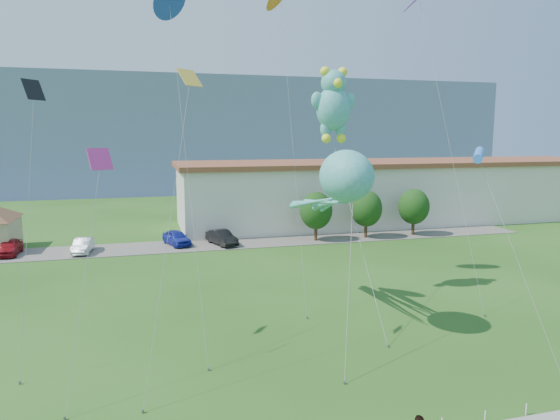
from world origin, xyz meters
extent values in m
cube|color=#59544C|center=(0.00, 35.00, 0.03)|extent=(70.00, 6.00, 0.06)
cube|color=slate|center=(0.00, 120.00, 12.50)|extent=(160.00, 50.00, 25.00)
cube|color=beige|center=(26.00, 44.00, 3.80)|extent=(60.00, 14.00, 7.60)
cube|color=brown|center=(26.00, 44.00, 7.90)|extent=(61.00, 15.00, 0.60)
cylinder|color=white|center=(5.00, -1.30, 0.25)|extent=(0.05, 0.05, 0.50)
cylinder|color=white|center=(7.00, -1.30, 0.25)|extent=(0.05, 0.05, 0.50)
cylinder|color=#3F2B19|center=(10.00, 34.00, 1.10)|extent=(0.36, 0.36, 2.20)
ellipsoid|color=#14380F|center=(10.00, 34.00, 3.40)|extent=(3.60, 3.60, 4.14)
cylinder|color=#3F2B19|center=(16.00, 34.00, 1.10)|extent=(0.36, 0.36, 2.20)
ellipsoid|color=#14380F|center=(16.00, 34.00, 3.40)|extent=(3.60, 3.60, 4.14)
cylinder|color=#3F2B19|center=(22.00, 34.00, 1.10)|extent=(0.36, 0.36, 2.20)
ellipsoid|color=#14380F|center=(22.00, 34.00, 3.40)|extent=(3.60, 3.60, 4.14)
imported|color=maroon|center=(-21.02, 35.30, 0.83)|extent=(1.85, 4.53, 1.54)
imported|color=silver|center=(-14.23, 34.46, 0.78)|extent=(1.93, 4.49, 1.44)
imported|color=#1C279C|center=(-5.03, 35.64, 0.84)|extent=(3.20, 4.95, 1.57)
imported|color=black|center=(-0.39, 34.54, 0.84)|extent=(3.09, 4.99, 1.55)
ellipsoid|color=teal|center=(2.84, 8.54, 9.32)|extent=(2.94, 3.82, 2.94)
sphere|color=white|center=(2.32, 7.39, 9.63)|extent=(0.46, 0.46, 0.46)
sphere|color=white|center=(3.37, 7.39, 9.63)|extent=(0.46, 0.46, 0.46)
cylinder|color=slate|center=(0.68, 3.10, 0.08)|extent=(0.10, 0.10, 0.16)
cylinder|color=gray|center=(1.76, 5.32, 4.34)|extent=(2.20, 4.47, 8.37)
ellipsoid|color=teal|center=(4.81, 15.81, 13.40)|extent=(2.41, 2.05, 3.01)
sphere|color=teal|center=(4.81, 15.81, 15.16)|extent=(1.76, 1.76, 1.76)
sphere|color=#FFFB28|center=(4.16, 15.81, 15.90)|extent=(0.65, 0.65, 0.65)
sphere|color=#FFFB28|center=(5.46, 15.81, 15.90)|extent=(0.65, 0.65, 0.65)
sphere|color=#FFFB28|center=(4.81, 15.07, 15.07)|extent=(0.65, 0.65, 0.65)
ellipsoid|color=teal|center=(3.61, 15.81, 13.95)|extent=(0.83, 0.59, 1.17)
ellipsoid|color=teal|center=(6.02, 15.81, 13.95)|extent=(0.83, 0.59, 1.17)
ellipsoid|color=teal|center=(4.26, 15.81, 12.01)|extent=(0.74, 0.65, 1.20)
ellipsoid|color=teal|center=(5.37, 15.81, 12.01)|extent=(0.74, 0.65, 1.20)
sphere|color=#FFFB28|center=(4.26, 15.62, 11.36)|extent=(0.65, 0.65, 0.65)
sphere|color=#FFFB28|center=(5.37, 15.62, 11.36)|extent=(0.65, 0.65, 0.65)
cylinder|color=slate|center=(4.59, 6.31, 0.08)|extent=(0.10, 0.10, 0.16)
cylinder|color=gray|center=(4.70, 11.06, 5.67)|extent=(0.25, 9.52, 11.03)
cylinder|color=slate|center=(1.63, 11.59, 0.08)|extent=(0.10, 0.10, 0.16)
cylinder|color=gray|center=(1.84, 15.65, 10.96)|extent=(0.45, 8.14, 21.60)
cylinder|color=#317BDC|center=(9.79, 6.48, 10.50)|extent=(0.50, 2.25, 0.87)
cylinder|color=gray|center=(10.09, 3.25, 5.23)|extent=(0.63, 6.49, 10.16)
cube|color=black|center=(-13.20, 10.51, 13.82)|extent=(1.29, 1.29, 0.86)
cylinder|color=slate|center=(-14.04, 7.07, 0.08)|extent=(0.10, 0.10, 0.16)
cylinder|color=gray|center=(-13.62, 8.79, 6.89)|extent=(0.87, 3.46, 13.46)
cube|color=#E4328F|center=(-10.01, 7.77, 10.46)|extent=(1.29, 1.29, 0.86)
cylinder|color=slate|center=(-11.55, 3.32, 0.08)|extent=(0.10, 0.10, 0.16)
cylinder|color=gray|center=(-10.78, 5.55, 5.21)|extent=(1.57, 4.47, 10.11)
cylinder|color=slate|center=(12.80, 8.97, 0.08)|extent=(0.10, 0.10, 0.16)
cylinder|color=gray|center=(12.45, 13.20, 10.87)|extent=(0.74, 8.49, 21.42)
cube|color=gold|center=(-5.66, 8.42, 14.39)|extent=(1.29, 1.29, 0.86)
cylinder|color=slate|center=(-8.46, 3.04, 0.08)|extent=(0.10, 0.10, 0.16)
cylinder|color=gray|center=(-7.06, 5.73, 7.18)|extent=(2.83, 5.41, 14.04)
cone|color=blue|center=(-6.18, 14.72, 19.56)|extent=(1.80, 1.33, 1.33)
cylinder|color=slate|center=(-5.31, 6.13, 0.08)|extent=(0.10, 0.10, 0.16)
cylinder|color=gray|center=(-5.74, 10.43, 9.76)|extent=(0.90, 8.62, 19.21)
camera|label=1|loc=(-7.95, -17.27, 11.55)|focal=32.00mm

